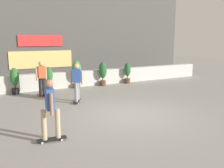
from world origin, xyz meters
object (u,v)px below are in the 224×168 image
object	(u,v)px
potted_plant_3	(103,72)
potted_plant_2	(77,72)
skater_by_wall_left	(77,81)
potted_plant_4	(127,72)
skater_far_left	(41,77)
potted_plant_0	(15,80)
skater_mid_plaza	(50,108)
potted_plant_1	(49,78)

from	to	relation	value
potted_plant_3	potted_plant_2	bearing A→B (deg)	180.00
potted_plant_2	skater_by_wall_left	xyz separation A→B (m)	(-1.06, -2.94, 0.05)
potted_plant_4	skater_by_wall_left	world-z (taller)	skater_by_wall_left
potted_plant_4	skater_far_left	size ratio (longest dim) A/B	0.75
potted_plant_0	skater_by_wall_left	distance (m)	3.66
potted_plant_4	skater_mid_plaza	bearing A→B (deg)	-134.45
potted_plant_1	skater_mid_plaza	bearing A→B (deg)	-103.38
skater_mid_plaza	skater_by_wall_left	bearing A→B (deg)	60.32
potted_plant_1	skater_mid_plaza	world-z (taller)	skater_mid_plaza
skater_far_left	potted_plant_0	bearing A→B (deg)	133.20
potted_plant_1	skater_far_left	size ratio (longest dim) A/B	0.76
potted_plant_2	potted_plant_3	size ratio (longest dim) A/B	1.10
potted_plant_3	potted_plant_4	bearing A→B (deg)	0.00
potted_plant_0	skater_far_left	bearing A→B (deg)	-46.80
potted_plant_0	potted_plant_3	world-z (taller)	potted_plant_3
skater_by_wall_left	potted_plant_0	bearing A→B (deg)	126.36
skater_far_left	potted_plant_4	bearing A→B (deg)	11.78
skater_far_left	skater_by_wall_left	distance (m)	2.12
potted_plant_4	skater_far_left	xyz separation A→B (m)	(-5.45, -1.14, 0.25)
skater_by_wall_left	potted_plant_1	bearing A→B (deg)	99.29
potted_plant_3	potted_plant_4	distance (m)	1.69
potted_plant_1	potted_plant_0	bearing A→B (deg)	180.00
potted_plant_0	skater_far_left	xyz separation A→B (m)	(1.07, -1.14, 0.20)
potted_plant_1	skater_far_left	bearing A→B (deg)	-118.56
skater_far_left	skater_by_wall_left	world-z (taller)	same
potted_plant_0	skater_by_wall_left	world-z (taller)	skater_by_wall_left
potted_plant_3	skater_far_left	distance (m)	3.93
potted_plant_1	skater_by_wall_left	size ratio (longest dim) A/B	0.76
potted_plant_3	skater_far_left	size ratio (longest dim) A/B	0.82
potted_plant_0	skater_mid_plaza	distance (m)	6.50
potted_plant_1	skater_far_left	xyz separation A→B (m)	(-0.62, -1.14, 0.23)
potted_plant_2	skater_far_left	xyz separation A→B (m)	(-2.16, -1.14, 0.05)
skater_mid_plaza	potted_plant_4	bearing A→B (deg)	45.55
potted_plant_3	potted_plant_4	world-z (taller)	potted_plant_3
potted_plant_4	skater_far_left	world-z (taller)	skater_far_left
skater_by_wall_left	skater_mid_plaza	distance (m)	4.09
potted_plant_1	potted_plant_3	world-z (taller)	potted_plant_3
skater_far_left	skater_mid_plaza	size ratio (longest dim) A/B	1.00
potted_plant_4	skater_far_left	bearing A→B (deg)	-168.22
potted_plant_0	skater_mid_plaza	xyz separation A→B (m)	(0.14, -6.50, 0.20)
potted_plant_2	potted_plant_0	bearing A→B (deg)	180.00
potted_plant_2	skater_mid_plaza	bearing A→B (deg)	-115.39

